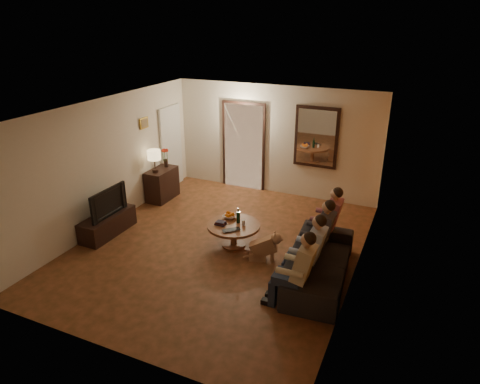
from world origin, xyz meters
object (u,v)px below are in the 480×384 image
at_px(person_d, 328,223).
at_px(wine_bottle, 238,215).
at_px(person_b, 310,254).
at_px(tv, 105,202).
at_px(person_a, 299,274).
at_px(dog, 263,246).
at_px(coffee_table, 234,235).
at_px(bowl, 230,216).
at_px(sofa, 320,262).
at_px(tv_stand, 108,224).
at_px(dresser, 162,184).
at_px(table_lamp, 155,161).
at_px(person_c, 320,237).
at_px(laptop, 232,231).

distance_m(person_d, wine_bottle, 1.65).
bearing_deg(person_b, tv, 178.09).
height_order(person_a, dog, person_a).
xyz_separation_m(person_b, coffee_table, (-1.65, 0.72, -0.38)).
bearing_deg(coffee_table, bowl, 129.29).
bearing_deg(sofa, tv_stand, 87.44).
xyz_separation_m(tv, bowl, (2.31, 0.80, -0.22)).
bearing_deg(dog, sofa, -28.27).
xyz_separation_m(dog, coffee_table, (-0.69, 0.25, -0.06)).
relative_size(dresser, table_lamp, 1.52).
distance_m(sofa, coffee_table, 1.80).
distance_m(person_b, dog, 1.11).
distance_m(person_c, laptop, 1.57).
bearing_deg(dresser, bowl, -26.20).
relative_size(sofa, laptop, 6.71).
height_order(tv_stand, person_b, person_b).
height_order(tv_stand, laptop, laptop).
distance_m(table_lamp, person_b, 4.56).
xyz_separation_m(sofa, person_a, (-0.10, -0.90, 0.28)).
height_order(table_lamp, sofa, table_lamp).
distance_m(tv_stand, sofa, 4.25).
bearing_deg(person_d, dog, -142.72).
bearing_deg(person_c, tv, -173.64).
bearing_deg(person_a, tv, 169.90).
height_order(tv, coffee_table, tv).
height_order(bowl, wine_bottle, wine_bottle).
xyz_separation_m(wine_bottle, laptop, (0.05, -0.38, -0.14)).
distance_m(dresser, person_d, 4.24).
bearing_deg(tv, person_a, -100.10).
height_order(person_d, laptop, person_d).
distance_m(coffee_table, bowl, 0.38).
xyz_separation_m(dog, bowl, (-0.87, 0.47, 0.20)).
relative_size(dresser, tv_stand, 0.66).
bearing_deg(coffee_table, person_a, -38.61).
xyz_separation_m(dresser, sofa, (4.24, -1.78, -0.04)).
bearing_deg(person_d, person_b, -90.00).
height_order(table_lamp, wine_bottle, table_lamp).
xyz_separation_m(dresser, person_b, (4.14, -2.08, 0.23)).
height_order(tv_stand, dog, dog).
xyz_separation_m(person_a, dog, (-0.96, 1.07, -0.32)).
bearing_deg(bowl, dog, -28.16).
height_order(person_c, wine_bottle, person_c).
relative_size(coffee_table, laptop, 3.02).
bearing_deg(sofa, tv, 87.44).
bearing_deg(bowl, dresser, 153.80).
bearing_deg(table_lamp, tv_stand, -90.00).
distance_m(tv_stand, coffee_table, 2.56).
height_order(tv_stand, sofa, sofa).
bearing_deg(person_b, bowl, 152.86).
distance_m(tv_stand, person_d, 4.30).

